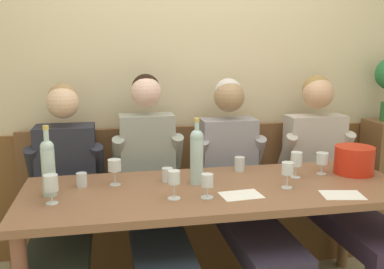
% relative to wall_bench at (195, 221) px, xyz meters
% --- Properties ---
extents(room_wall_back, '(6.80, 0.08, 2.80)m').
position_rel_wall_bench_xyz_m(room_wall_back, '(0.00, 0.26, 1.12)').
color(room_wall_back, beige).
rests_on(room_wall_back, ground).
extents(wood_wainscot_panel, '(6.80, 0.03, 0.91)m').
position_rel_wall_bench_xyz_m(wood_wainscot_panel, '(0.00, 0.21, 0.17)').
color(wood_wainscot_panel, brown).
rests_on(wood_wainscot_panel, ground).
extents(wall_bench, '(2.41, 0.42, 0.94)m').
position_rel_wall_bench_xyz_m(wall_bench, '(0.00, 0.00, 0.00)').
color(wall_bench, brown).
rests_on(wall_bench, ground).
extents(dining_table, '(2.11, 0.77, 0.74)m').
position_rel_wall_bench_xyz_m(dining_table, '(0.00, -0.64, 0.38)').
color(dining_table, brown).
rests_on(dining_table, ground).
extents(person_left_seat, '(0.48, 1.19, 1.28)m').
position_rel_wall_bench_xyz_m(person_left_seat, '(-0.86, -0.32, 0.35)').
color(person_left_seat, '#2D323F').
rests_on(person_left_seat, ground).
extents(person_center_left_seat, '(0.46, 1.19, 1.33)m').
position_rel_wall_bench_xyz_m(person_center_left_seat, '(-0.33, -0.33, 0.37)').
color(person_center_left_seat, '#312336').
rests_on(person_center_left_seat, ground).
extents(person_right_seat, '(0.48, 1.19, 1.29)m').
position_rel_wall_bench_xyz_m(person_right_seat, '(0.23, -0.33, 0.36)').
color(person_right_seat, '#27243B').
rests_on(person_right_seat, ground).
extents(person_center_right_seat, '(0.52, 1.19, 1.31)m').
position_rel_wall_bench_xyz_m(person_center_right_seat, '(0.89, -0.34, 0.35)').
color(person_center_right_seat, '#28353E').
rests_on(person_center_right_seat, ground).
extents(ice_bucket, '(0.23, 0.23, 0.17)m').
position_rel_wall_bench_xyz_m(ice_bucket, '(0.88, -0.54, 0.55)').
color(ice_bucket, red).
rests_on(ice_bucket, dining_table).
extents(wine_bottle_amber_mid, '(0.08, 0.08, 0.37)m').
position_rel_wall_bench_xyz_m(wine_bottle_amber_mid, '(-0.10, -0.55, 0.63)').
color(wine_bottle_amber_mid, '#ABCAC7').
rests_on(wine_bottle_amber_mid, dining_table).
extents(wine_bottle_clear_water, '(0.07, 0.07, 0.37)m').
position_rel_wall_bench_xyz_m(wine_bottle_clear_water, '(-0.89, -0.60, 0.62)').
color(wine_bottle_clear_water, '#B0CCC6').
rests_on(wine_bottle_clear_water, dining_table).
extents(wine_glass_mid_left, '(0.07, 0.07, 0.13)m').
position_rel_wall_bench_xyz_m(wine_glass_mid_left, '(0.68, -0.51, 0.56)').
color(wine_glass_mid_left, silver).
rests_on(wine_glass_mid_left, dining_table).
extents(wine_glass_left_end, '(0.07, 0.07, 0.15)m').
position_rel_wall_bench_xyz_m(wine_glass_left_end, '(0.50, -0.55, 0.57)').
color(wine_glass_left_end, silver).
rests_on(wine_glass_left_end, dining_table).
extents(wine_glass_mid_right, '(0.07, 0.07, 0.15)m').
position_rel_wall_bench_xyz_m(wine_glass_mid_right, '(-0.26, -0.77, 0.57)').
color(wine_glass_mid_right, silver).
rests_on(wine_glass_mid_right, dining_table).
extents(wine_glass_near_bucket, '(0.07, 0.07, 0.13)m').
position_rel_wall_bench_xyz_m(wine_glass_near_bucket, '(-0.10, -0.79, 0.55)').
color(wine_glass_near_bucket, silver).
rests_on(wine_glass_near_bucket, dining_table).
extents(wine_glass_right_end, '(0.07, 0.07, 0.14)m').
position_rel_wall_bench_xyz_m(wine_glass_right_end, '(0.37, -0.72, 0.57)').
color(wine_glass_right_end, silver).
rests_on(wine_glass_right_end, dining_table).
extents(wine_glass_center_rear, '(0.07, 0.07, 0.15)m').
position_rel_wall_bench_xyz_m(wine_glass_center_rear, '(-0.86, -0.72, 0.57)').
color(wine_glass_center_rear, silver).
rests_on(wine_glass_center_rear, dining_table).
extents(wine_glass_center_front, '(0.07, 0.07, 0.15)m').
position_rel_wall_bench_xyz_m(wine_glass_center_front, '(-0.55, -0.49, 0.57)').
color(wine_glass_center_front, silver).
rests_on(wine_glass_center_front, dining_table).
extents(water_tumbler_left, '(0.06, 0.06, 0.08)m').
position_rel_wall_bench_xyz_m(water_tumbler_left, '(-0.73, -0.48, 0.50)').
color(water_tumbler_left, silver).
rests_on(water_tumbler_left, dining_table).
extents(water_tumbler_center, '(0.06, 0.06, 0.09)m').
position_rel_wall_bench_xyz_m(water_tumbler_center, '(0.21, -0.35, 0.51)').
color(water_tumbler_center, silver).
rests_on(water_tumbler_center, dining_table).
extents(water_tumbler_right, '(0.06, 0.06, 0.08)m').
position_rel_wall_bench_xyz_m(water_tumbler_right, '(-0.26, -0.48, 0.50)').
color(water_tumbler_right, silver).
rests_on(water_tumbler_right, dining_table).
extents(tasting_sheet_left_guest, '(0.22, 0.17, 0.00)m').
position_rel_wall_bench_xyz_m(tasting_sheet_left_guest, '(0.09, -0.79, 0.46)').
color(tasting_sheet_left_guest, white).
rests_on(tasting_sheet_left_guest, dining_table).
extents(tasting_sheet_right_guest, '(0.23, 0.19, 0.00)m').
position_rel_wall_bench_xyz_m(tasting_sheet_right_guest, '(0.60, -0.89, 0.46)').
color(tasting_sheet_right_guest, white).
rests_on(tasting_sheet_right_guest, dining_table).
extents(corner_pedestal, '(0.28, 0.28, 0.95)m').
position_rel_wall_bench_xyz_m(corner_pedestal, '(1.51, 0.03, 0.19)').
color(corner_pedestal, brown).
rests_on(corner_pedestal, ground).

